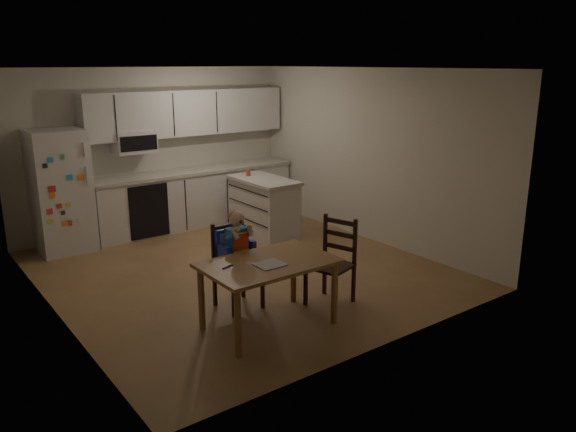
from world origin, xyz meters
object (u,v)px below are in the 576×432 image
(red_cup, at_px, (248,173))
(chair_booster, at_px, (235,248))
(refrigerator, at_px, (61,191))
(kitchen_island, at_px, (264,207))
(dining_table, at_px, (268,270))
(chair_side, at_px, (335,255))

(red_cup, distance_m, chair_booster, 2.83)
(refrigerator, distance_m, kitchen_island, 2.89)
(refrigerator, xyz_separation_m, red_cup, (2.58, -0.77, 0.08))
(dining_table, height_order, chair_booster, chair_booster)
(kitchen_island, xyz_separation_m, red_cup, (-0.06, 0.32, 0.48))
(dining_table, relative_size, chair_booster, 1.18)
(refrigerator, xyz_separation_m, kitchen_island, (2.65, -1.09, -0.41))
(kitchen_island, relative_size, chair_side, 1.26)
(kitchen_island, xyz_separation_m, dining_table, (-1.71, -2.58, 0.15))
(refrigerator, height_order, red_cup, refrigerator)
(chair_side, bearing_deg, kitchen_island, 146.09)
(dining_table, bearing_deg, refrigerator, 104.37)
(red_cup, relative_size, dining_table, 0.07)
(dining_table, bearing_deg, chair_booster, 90.16)
(refrigerator, relative_size, red_cup, 19.05)
(kitchen_island, bearing_deg, refrigerator, 157.65)
(chair_side, bearing_deg, red_cup, 149.14)
(refrigerator, height_order, dining_table, refrigerator)
(red_cup, xyz_separation_m, dining_table, (-1.64, -2.90, -0.33))
(kitchen_island, distance_m, dining_table, 3.10)
(dining_table, height_order, chair_side, chair_side)
(chair_booster, bearing_deg, dining_table, -91.97)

